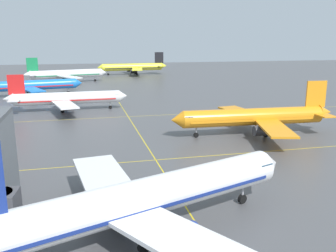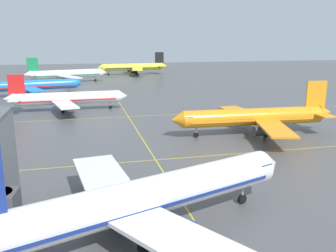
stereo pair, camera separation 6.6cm
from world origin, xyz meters
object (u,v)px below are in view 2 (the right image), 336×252
at_px(airliner_far_left_stand, 32,85).
at_px(airliner_far_right_stand, 66,74).
at_px(airliner_second_row, 255,117).
at_px(airliner_distant_taxiway, 133,67).
at_px(airliner_third_row, 67,98).
at_px(airliner_front_gate, 143,199).

xyz_separation_m(airliner_far_left_stand, airliner_far_right_stand, (10.85, 39.54, 0.31)).
bearing_deg(airliner_second_row, airliner_distant_taxiway, 92.33).
distance_m(airliner_third_row, airliner_far_left_stand, 35.66).
bearing_deg(airliner_second_row, airliner_front_gate, -130.58).
xyz_separation_m(airliner_second_row, airliner_far_left_stand, (-53.76, 70.30, -0.05)).
bearing_deg(airliner_far_right_stand, airliner_distant_taxiway, 42.73).
height_order(airliner_third_row, airliner_far_right_stand, airliner_far_right_stand).
xyz_separation_m(airliner_third_row, airliner_distant_taxiway, (34.52, 106.81, 0.73)).
bearing_deg(airliner_second_row, airliner_third_row, 137.32).
bearing_deg(airliner_far_left_stand, airliner_third_row, -67.99).
bearing_deg(airliner_front_gate, airliner_third_row, 97.74).
height_order(airliner_front_gate, airliner_far_left_stand, airliner_front_gate).
relative_size(airliner_second_row, airliner_far_right_stand, 0.95).
bearing_deg(airliner_third_row, airliner_distant_taxiway, 72.09).
height_order(airliner_second_row, airliner_third_row, airliner_second_row).
distance_m(airliner_front_gate, airliner_third_row, 73.52).
bearing_deg(airliner_far_right_stand, airliner_second_row, -68.66).
bearing_deg(airliner_far_left_stand, airliner_far_right_stand, 74.66).
height_order(airliner_front_gate, airliner_distant_taxiway, airliner_distant_taxiway).
relative_size(airliner_far_left_stand, airliner_far_right_stand, 0.93).
bearing_deg(airliner_distant_taxiway, airliner_far_right_stand, -137.27).
bearing_deg(airliner_second_row, airliner_far_right_stand, 111.34).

